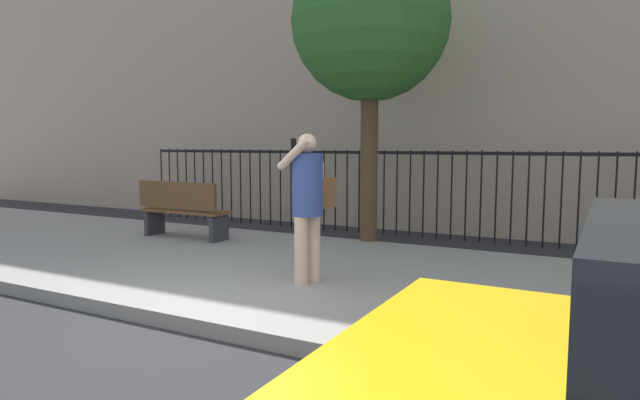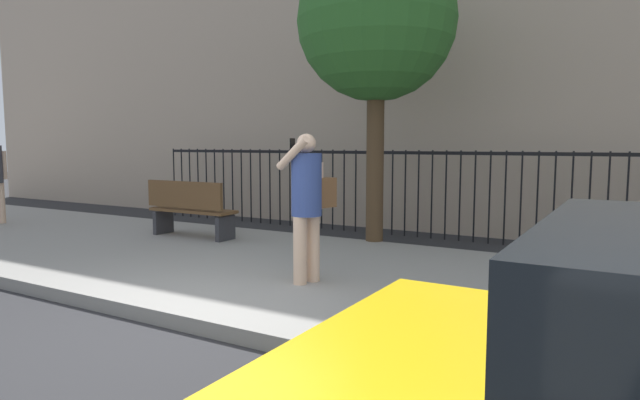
{
  "view_description": "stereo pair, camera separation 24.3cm",
  "coord_description": "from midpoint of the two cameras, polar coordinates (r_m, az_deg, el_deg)",
  "views": [
    {
      "loc": [
        3.3,
        -3.61,
        1.71
      ],
      "look_at": [
        0.38,
        1.9,
        1.06
      ],
      "focal_mm": 30.31,
      "sensor_mm": 36.0,
      "label": 1
    },
    {
      "loc": [
        3.51,
        -3.49,
        1.71
      ],
      "look_at": [
        0.38,
        1.9,
        1.06
      ],
      "focal_mm": 30.31,
      "sensor_mm": 36.0,
      "label": 2
    }
  ],
  "objects": [
    {
      "name": "ground_plane",
      "position": [
        5.21,
        -15.37,
        -13.44
      ],
      "size": [
        60.0,
        60.0,
        0.0
      ],
      "primitive_type": "plane",
      "color": "#28282B"
    },
    {
      "name": "sidewalk",
      "position": [
        6.88,
        -2.62,
        -7.81
      ],
      "size": [
        28.0,
        4.4,
        0.15
      ],
      "primitive_type": "cube",
      "color": "gray",
      "rests_on": "ground"
    },
    {
      "name": "iron_fence",
      "position": [
        10.07,
        8.13,
        1.95
      ],
      "size": [
        12.03,
        0.04,
        1.6
      ],
      "color": "black",
      "rests_on": "ground"
    },
    {
      "name": "pedestrian_on_phone",
      "position": [
        6.02,
        -2.32,
        0.33
      ],
      "size": [
        0.51,
        0.71,
        1.67
      ],
      "color": "beige",
      "rests_on": "sidewalk"
    },
    {
      "name": "street_bench",
      "position": [
        9.23,
        -15.11,
        -0.87
      ],
      "size": [
        1.6,
        0.45,
        0.95
      ],
      "color": "brown",
      "rests_on": "sidewalk"
    },
    {
      "name": "street_tree_near",
      "position": [
        8.89,
        4.51,
        18.11
      ],
      "size": [
        2.48,
        2.48,
        4.86
      ],
      "color": "#4C3823",
      "rests_on": "ground"
    }
  ]
}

